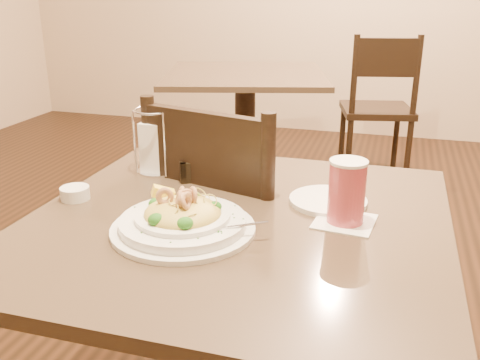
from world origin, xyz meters
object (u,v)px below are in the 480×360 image
(background_table, at_px, (245,112))
(dining_chair_near, at_px, (233,243))
(bread_basket, at_px, (214,165))
(pasta_bowl, at_px, (183,219))
(drink_glass, at_px, (347,192))
(main_table, at_px, (238,306))
(side_plate, at_px, (328,201))
(dining_chair_far, at_px, (378,104))
(napkin_caddy, at_px, (157,145))
(butter_ramekin, at_px, (75,193))

(background_table, height_order, dining_chair_near, dining_chair_near)
(background_table, xyz_separation_m, bread_basket, (0.39, -1.67, 0.25))
(pasta_bowl, distance_m, drink_glass, 0.35)
(dining_chair_near, distance_m, drink_glass, 0.51)
(main_table, xyz_separation_m, pasta_bowl, (-0.09, -0.10, 0.25))
(side_plate, bearing_deg, dining_chair_far, 89.28)
(pasta_bowl, bearing_deg, dining_chair_near, 92.16)
(main_table, height_order, pasta_bowl, pasta_bowl)
(pasta_bowl, bearing_deg, napkin_caddy, 122.22)
(dining_chair_near, xyz_separation_m, butter_ramekin, (-0.30, -0.31, 0.24))
(main_table, relative_size, bread_basket, 3.61)
(napkin_caddy, xyz_separation_m, butter_ramekin, (-0.11, -0.24, -0.06))
(main_table, height_order, bread_basket, bread_basket)
(dining_chair_far, bearing_deg, butter_ramekin, 62.88)
(drink_glass, bearing_deg, background_table, 111.89)
(pasta_bowl, bearing_deg, side_plate, 41.67)
(side_plate, bearing_deg, pasta_bowl, -138.33)
(drink_glass, distance_m, butter_ramekin, 0.63)
(dining_chair_near, xyz_separation_m, pasta_bowl, (0.01, -0.40, 0.25))
(napkin_caddy, relative_size, butter_ramekin, 2.58)
(dining_chair_far, distance_m, napkin_caddy, 2.20)
(pasta_bowl, bearing_deg, butter_ramekin, 163.73)
(dining_chair_near, relative_size, side_plate, 5.15)
(main_table, bearing_deg, drink_glass, 10.03)
(pasta_bowl, bearing_deg, background_table, 102.41)
(main_table, xyz_separation_m, bread_basket, (-0.15, 0.27, 0.25))
(background_table, relative_size, butter_ramekin, 16.16)
(side_plate, bearing_deg, drink_glass, -63.57)
(background_table, relative_size, dining_chair_near, 1.19)
(background_table, distance_m, dining_chair_far, 0.85)
(dining_chair_far, relative_size, butter_ramekin, 13.62)
(drink_glass, bearing_deg, pasta_bowl, -156.20)
(pasta_bowl, bearing_deg, main_table, 48.48)
(main_table, height_order, background_table, same)
(main_table, relative_size, side_plate, 4.99)
(drink_glass, height_order, butter_ramekin, drink_glass)
(drink_glass, distance_m, bread_basket, 0.45)
(napkin_caddy, distance_m, side_plate, 0.49)
(dining_chair_near, bearing_deg, main_table, 124.33)
(background_table, distance_m, butter_ramekin, 1.97)
(dining_chair_far, relative_size, drink_glass, 6.67)
(pasta_bowl, distance_m, bread_basket, 0.38)
(dining_chair_near, height_order, bread_basket, dining_chair_near)
(butter_ramekin, bearing_deg, bread_basket, 48.20)
(dining_chair_near, distance_m, dining_chair_far, 2.08)
(main_table, relative_size, butter_ramekin, 13.18)
(bread_basket, height_order, butter_ramekin, bread_basket)
(bread_basket, bearing_deg, side_plate, -22.15)
(bread_basket, relative_size, side_plate, 1.38)
(main_table, distance_m, dining_chair_far, 2.37)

